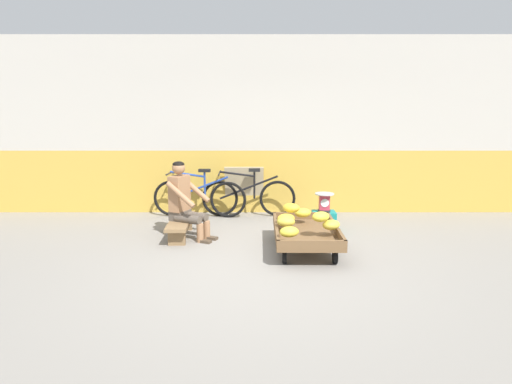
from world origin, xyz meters
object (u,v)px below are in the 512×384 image
at_px(bicycle_near_left, 201,197).
at_px(shopping_bag, 335,231).
at_px(weighing_scale, 326,202).
at_px(low_bench, 183,224).
at_px(banana_cart, 308,233).
at_px(sign_board, 246,190).
at_px(bicycle_far_left, 251,197).
at_px(plastic_crate, 326,221).
at_px(vendor_seated, 187,200).

relative_size(bicycle_near_left, shopping_bag, 6.90).
bearing_deg(weighing_scale, bicycle_near_left, 157.57).
bearing_deg(bicycle_near_left, low_bench, -95.89).
height_order(banana_cart, bicycle_near_left, bicycle_near_left).
height_order(weighing_scale, bicycle_near_left, bicycle_near_left).
bearing_deg(sign_board, shopping_bag, -50.31).
distance_m(bicycle_far_left, sign_board, 0.29).
distance_m(low_bench, plastic_crate, 2.23).
bearing_deg(bicycle_near_left, banana_cart, -47.92).
distance_m(banana_cart, plastic_crate, 1.08).
distance_m(banana_cart, vendor_seated, 1.85).
bearing_deg(low_bench, weighing_scale, 9.71).
height_order(low_bench, vendor_seated, vendor_seated).
relative_size(bicycle_far_left, sign_board, 1.91).
height_order(low_bench, weighing_scale, weighing_scale).
height_order(vendor_seated, shopping_bag, vendor_seated).
bearing_deg(plastic_crate, bicycle_far_left, 143.13).
xyz_separation_m(banana_cart, weighing_scale, (0.40, 1.00, 0.21)).
bearing_deg(vendor_seated, weighing_scale, 11.04).
height_order(banana_cart, vendor_seated, vendor_seated).
height_order(bicycle_far_left, sign_board, sign_board).
distance_m(low_bench, bicycle_near_left, 1.25).
bearing_deg(banana_cart, bicycle_far_left, 112.96).
xyz_separation_m(weighing_scale, bicycle_near_left, (-2.07, 0.85, -0.10)).
height_order(low_bench, sign_board, sign_board).
distance_m(low_bench, vendor_seated, 0.38).
distance_m(vendor_seated, bicycle_far_left, 1.62).
bearing_deg(plastic_crate, weighing_scale, -90.00).
relative_size(low_bench, plastic_crate, 3.08).
bearing_deg(weighing_scale, sign_board, 137.82).
bearing_deg(weighing_scale, banana_cart, -111.69).
bearing_deg(bicycle_near_left, shopping_bag, -31.60).
height_order(vendor_seated, weighing_scale, vendor_seated).
distance_m(low_bench, sign_board, 1.81).
bearing_deg(weighing_scale, plastic_crate, 90.00).
bearing_deg(bicycle_far_left, bicycle_near_left, -176.80).
xyz_separation_m(low_bench, plastic_crate, (2.20, 0.38, -0.05)).
bearing_deg(bicycle_far_left, shopping_bag, -47.11).
distance_m(plastic_crate, bicycle_far_left, 1.52).
height_order(weighing_scale, bicycle_far_left, bicycle_far_left).
relative_size(plastic_crate, bicycle_near_left, 0.22).
height_order(vendor_seated, plastic_crate, vendor_seated).
bearing_deg(shopping_bag, sign_board, 129.69).
xyz_separation_m(weighing_scale, bicycle_far_left, (-1.20, 0.90, -0.10)).
bearing_deg(plastic_crate, banana_cart, -111.67).
xyz_separation_m(bicycle_near_left, bicycle_far_left, (0.87, 0.05, 0.00)).
relative_size(vendor_seated, weighing_scale, 3.80).
distance_m(weighing_scale, sign_board, 1.73).
bearing_deg(shopping_bag, vendor_seated, 178.87).
height_order(low_bench, shopping_bag, low_bench).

